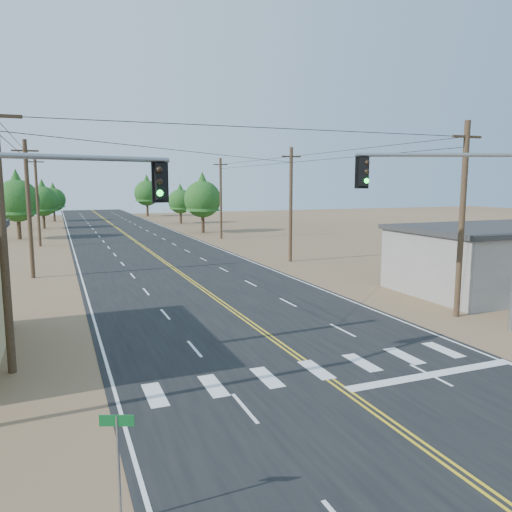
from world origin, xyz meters
TOP-DOWN VIEW (x-y plane):
  - ground at (0.00, 0.00)m, footprint 220.00×220.00m
  - road at (0.00, 30.00)m, footprint 15.00×200.00m
  - utility_pole_left_near at (-10.50, 12.00)m, footprint 1.80×0.30m
  - utility_pole_left_mid at (-10.50, 32.00)m, footprint 1.80×0.30m
  - utility_pole_left_far at (-10.50, 52.00)m, footprint 1.80×0.30m
  - utility_pole_right_near at (10.50, 12.00)m, footprint 1.80×0.30m
  - utility_pole_right_mid at (10.50, 32.00)m, footprint 1.80×0.30m
  - utility_pole_right_far at (10.50, 52.00)m, footprint 1.80×0.30m
  - signal_mast_left at (-9.31, 8.02)m, footprint 6.02×1.72m
  - signal_mast_right at (8.88, 9.83)m, footprint 7.29×2.93m
  - street_sign at (-7.80, 2.00)m, footprint 0.66×0.29m
  - tree_left_near at (-13.05, 60.58)m, footprint 5.22×5.22m
  - tree_left_mid at (-10.48, 75.45)m, footprint 4.57×4.57m
  - tree_left_far at (-9.00, 90.89)m, footprint 4.28×4.28m
  - tree_right_near at (10.45, 60.20)m, footprint 5.13×5.13m
  - tree_right_mid at (11.33, 77.33)m, footprint 4.17×4.17m
  - tree_right_far at (9.31, 98.91)m, footprint 5.30×5.30m

SIDE VIEW (x-z plane):
  - ground at x=0.00m, z-range 0.00..0.00m
  - road at x=0.00m, z-range 0.00..0.02m
  - street_sign at x=-7.80m, z-range 0.40..2.77m
  - tree_right_mid at x=11.33m, z-range 0.77..7.72m
  - tree_left_far at x=-9.00m, z-range 0.79..7.93m
  - tree_left_mid at x=-10.48m, z-range 0.85..8.47m
  - utility_pole_left_near at x=-10.50m, z-range 0.12..10.12m
  - utility_pole_left_mid at x=-10.50m, z-range 0.12..10.12m
  - utility_pole_left_far at x=-10.50m, z-range 0.12..10.12m
  - utility_pole_right_near at x=10.50m, z-range 0.12..10.12m
  - utility_pole_right_mid at x=10.50m, z-range 0.12..10.12m
  - utility_pole_right_far at x=10.50m, z-range 0.12..10.12m
  - tree_right_near at x=10.45m, z-range 0.95..9.51m
  - signal_mast_left at x=-9.31m, z-range 1.36..9.24m
  - tree_left_near at x=-13.05m, z-range 0.97..9.67m
  - tree_right_far at x=9.31m, z-range 0.98..9.81m
  - signal_mast_right at x=8.88m, z-range 1.54..9.93m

